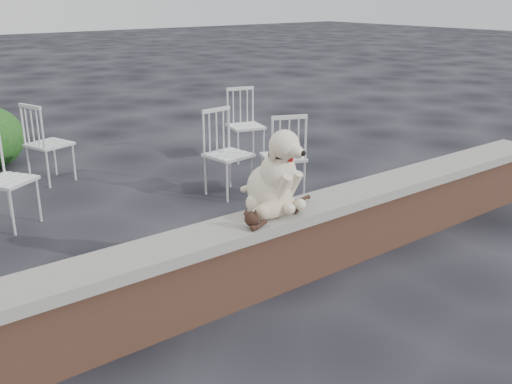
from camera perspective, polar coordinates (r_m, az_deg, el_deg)
ground at (r=4.74m, az=5.15°, el=-7.72°), size 60.00×60.00×0.00m
brick_wall at (r=4.63m, az=5.24°, el=-4.96°), size 6.00×0.30×0.50m
capstone at (r=4.52m, az=5.35°, el=-1.60°), size 6.20×0.40×0.08m
dog at (r=4.27m, az=1.38°, el=2.32°), size 0.50×0.61×0.64m
cat at (r=4.19m, az=1.81°, el=-1.52°), size 0.93×0.36×0.15m
chair_a at (r=5.92m, az=-23.20°, el=1.18°), size 0.77×0.77×0.94m
chair_c at (r=6.25m, az=2.68°, el=3.61°), size 0.74×0.74×0.94m
chair_d at (r=7.69m, az=-1.01°, el=6.57°), size 0.69×0.69×0.94m
chair_e at (r=7.18m, az=-19.59°, el=4.57°), size 0.70×0.70×0.94m
chair_b at (r=6.32m, az=-2.73°, el=3.80°), size 0.62×0.62×0.94m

